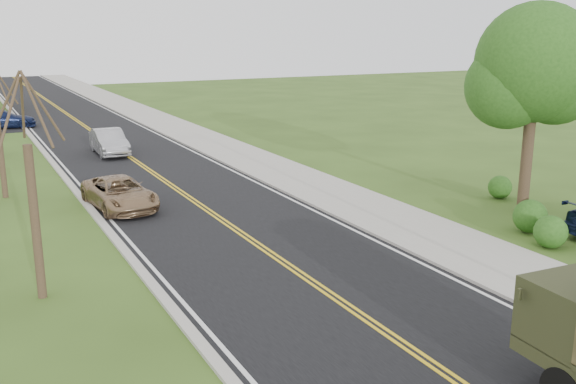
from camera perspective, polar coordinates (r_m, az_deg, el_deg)
road at (r=48.68m, az=-17.20°, el=5.31°), size 8.00×120.00×0.01m
curb_right at (r=49.57m, az=-12.48°, el=5.83°), size 0.30×120.00×0.12m
sidewalk_right at (r=50.05m, az=-10.54°, el=5.99°), size 3.20×120.00×0.10m
curb_left at (r=48.12m, az=-22.07°, el=4.86°), size 0.30×120.00×0.10m
leafy_tree at (r=26.24m, az=21.08°, el=9.93°), size 4.83×4.50×8.10m
bare_tree_a at (r=18.02m, az=-21.71°, el=-0.99°), size 1.93×2.26×6.08m
suv_champagne at (r=26.76m, az=-14.73°, el=-0.10°), size 2.52×4.71×1.26m
sedan_silver at (r=38.60m, az=-15.62°, el=4.31°), size 1.61×4.45×1.46m
lot_car_navy at (r=51.57m, az=-24.11°, el=5.93°), size 4.84×2.35×1.36m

